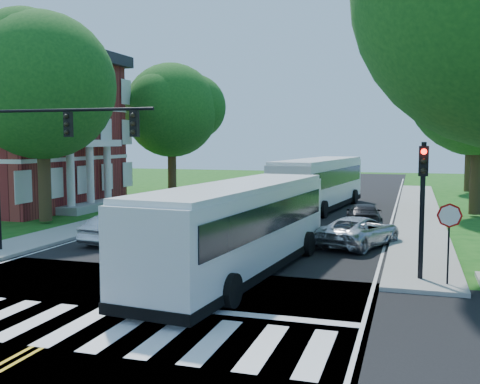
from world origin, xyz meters
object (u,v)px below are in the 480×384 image
at_px(hatchback, 118,229).
at_px(suv, 359,231).
at_px(bus_lead, 239,227).
at_px(signal_ne, 423,192).
at_px(dark_sedan, 364,216).
at_px(bus_follow, 319,183).
at_px(signal_nw, 44,146).

xyz_separation_m(hatchback, suv, (10.45, 2.33, 0.02)).
height_order(bus_lead, suv, bus_lead).
distance_m(signal_ne, hatchback, 13.58).
height_order(bus_lead, hatchback, bus_lead).
relative_size(hatchback, dark_sedan, 0.89).
height_order(bus_lead, bus_follow, bus_follow).
bearing_deg(suv, bus_follow, -51.90).
bearing_deg(hatchback, signal_nw, 81.38).
bearing_deg(bus_follow, signal_nw, 73.81).
bearing_deg(bus_lead, suv, -112.65).
distance_m(signal_nw, suv, 13.49).
xyz_separation_m(signal_ne, dark_sedan, (-2.73, 11.21, -2.32)).
xyz_separation_m(signal_ne, bus_lead, (-5.93, -0.60, -1.31)).
distance_m(signal_nw, dark_sedan, 16.38).
height_order(signal_nw, dark_sedan, signal_nw).
xyz_separation_m(signal_nw, signal_ne, (14.06, 0.01, -1.41)).
bearing_deg(bus_follow, suv, 113.80).
xyz_separation_m(signal_ne, hatchback, (-12.91, 3.49, -2.32)).
distance_m(signal_nw, bus_follow, 20.05).
bearing_deg(dark_sedan, bus_follow, -70.87).
distance_m(bus_follow, suv, 13.05).
xyz_separation_m(signal_ne, bus_follow, (-6.23, 18.27, -1.19)).
bearing_deg(signal_nw, bus_follow, 66.83).
distance_m(bus_lead, hatchback, 8.15).
height_order(suv, dark_sedan, suv).
xyz_separation_m(bus_follow, dark_sedan, (3.50, -7.05, -1.14)).
distance_m(signal_nw, bus_lead, 8.58).
xyz_separation_m(bus_lead, suv, (3.47, 6.42, -0.99)).
bearing_deg(hatchback, suv, -158.02).
bearing_deg(signal_ne, dark_sedan, 103.68).
relative_size(signal_ne, suv, 0.94).
bearing_deg(dark_sedan, signal_ne, 96.40).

